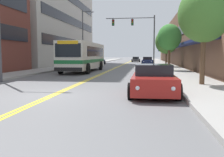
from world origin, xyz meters
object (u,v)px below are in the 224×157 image
at_px(car_dark_grey_moving_lead, 136,59).
at_px(fire_hydrant, 171,71).
at_px(street_tree_right_far, 166,42).
at_px(street_tree_right_near, 204,14).
at_px(car_slate_blue_parked_left_far, 98,61).
at_px(city_bus, 84,55).
at_px(street_lamp_left_far, 84,34).
at_px(car_navy_parked_right_mid, 147,61).
at_px(street_tree_right_mid, 169,37).
at_px(car_black_parked_left_mid, 91,62).
at_px(car_red_parked_right_foreground, 153,81).
at_px(street_lamp_left_near, 3,3).
at_px(traffic_signal_mast, 138,30).

height_order(car_dark_grey_moving_lead, fire_hydrant, car_dark_grey_moving_lead).
distance_m(car_dark_grey_moving_lead, street_tree_right_far, 27.32).
bearing_deg(street_tree_right_near, car_slate_blue_parked_left_far, 111.05).
bearing_deg(car_dark_grey_moving_lead, city_bus, -96.62).
bearing_deg(street_lamp_left_far, car_navy_parked_right_mid, 48.14).
height_order(street_tree_right_mid, fire_hydrant, street_tree_right_mid).
bearing_deg(car_black_parked_left_mid, street_tree_right_near, -63.88).
height_order(car_red_parked_right_foreground, street_lamp_left_near, street_lamp_left_near).
height_order(car_black_parked_left_mid, street_tree_right_mid, street_tree_right_mid).
distance_m(car_slate_blue_parked_left_far, traffic_signal_mast, 10.91).
xyz_separation_m(car_dark_grey_moving_lead, street_tree_right_near, (5.43, -47.44, 3.32)).
distance_m(street_tree_right_near, street_tree_right_mid, 12.44).
bearing_deg(fire_hydrant, street_tree_right_near, -77.74).
relative_size(car_black_parked_left_mid, car_red_parked_right_foreground, 1.00).
xyz_separation_m(car_black_parked_left_mid, traffic_signal_mast, (7.17, -0.04, 4.73)).
xyz_separation_m(traffic_signal_mast, street_tree_right_far, (3.89, -2.34, -1.79)).
bearing_deg(car_slate_blue_parked_left_far, street_tree_right_mid, -58.08).
xyz_separation_m(street_tree_right_mid, fire_hydrant, (-0.46, -7.27, -2.97)).
xyz_separation_m(car_navy_parked_right_mid, traffic_signal_mast, (-1.46, -9.89, 4.69)).
height_order(car_red_parked_right_foreground, street_tree_right_near, street_tree_right_near).
bearing_deg(car_red_parked_right_foreground, fire_hydrant, 78.97).
distance_m(car_black_parked_left_mid, street_tree_right_near, 26.00).
relative_size(city_bus, car_navy_parked_right_mid, 2.49).
bearing_deg(car_slate_blue_parked_left_far, fire_hydrant, -67.22).
height_order(car_black_parked_left_mid, street_lamp_left_near, street_lamp_left_near).
relative_size(car_red_parked_right_foreground, traffic_signal_mast, 0.56).
bearing_deg(street_lamp_left_far, fire_hydrant, -57.55).
distance_m(car_dark_grey_moving_lead, traffic_signal_mast, 24.81).
bearing_deg(street_lamp_left_near, street_tree_right_near, -4.66).
height_order(car_red_parked_right_foreground, traffic_signal_mast, traffic_signal_mast).
bearing_deg(street_lamp_left_far, car_black_parked_left_mid, 39.96).
height_order(car_slate_blue_parked_left_far, street_lamp_left_far, street_lamp_left_far).
height_order(car_red_parked_right_foreground, fire_hydrant, car_red_parked_right_foreground).
bearing_deg(street_lamp_left_far, car_slate_blue_parked_left_far, 84.49).
bearing_deg(street_tree_right_far, street_tree_right_near, -89.20).
bearing_deg(fire_hydrant, car_red_parked_right_foreground, -101.03).
relative_size(car_slate_blue_parked_left_far, car_dark_grey_moving_lead, 0.93).
xyz_separation_m(city_bus, car_red_parked_right_foreground, (6.85, -14.87, -1.06)).
distance_m(street_tree_right_mid, fire_hydrant, 7.87).
bearing_deg(car_navy_parked_right_mid, car_black_parked_left_mid, -131.22).
distance_m(street_tree_right_far, fire_hydrant, 15.93).
distance_m(car_red_parked_right_foreground, fire_hydrant, 8.30).
bearing_deg(traffic_signal_mast, street_lamp_left_far, -175.50).
bearing_deg(car_slate_blue_parked_left_far, car_dark_grey_moving_lead, 71.22).
distance_m(car_red_parked_right_foreground, street_lamp_left_near, 11.04).
xyz_separation_m(city_bus, street_tree_right_mid, (8.90, 0.55, 1.84)).
bearing_deg(city_bus, street_lamp_left_near, -102.76).
bearing_deg(city_bus, car_black_parked_left_mid, 99.04).
distance_m(street_lamp_left_far, street_tree_right_near, 25.57).
relative_size(car_dark_grey_moving_lead, street_lamp_left_near, 0.57).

